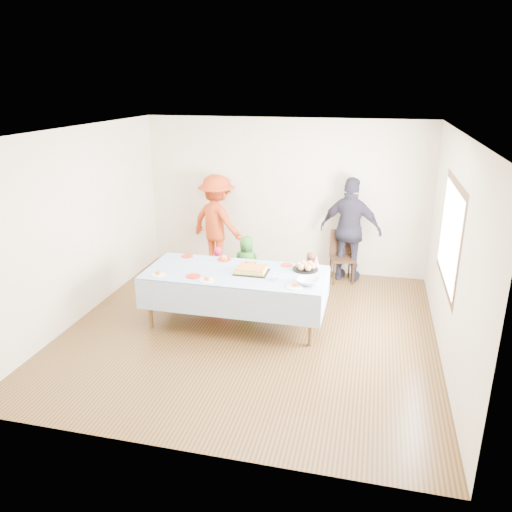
{
  "coord_description": "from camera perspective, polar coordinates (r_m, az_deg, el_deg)",
  "views": [
    {
      "loc": [
        1.52,
        -6.04,
        3.27
      ],
      "look_at": [
        0.01,
        0.3,
        0.98
      ],
      "focal_mm": 35.0,
      "sensor_mm": 36.0,
      "label": 1
    }
  ],
  "objects": [
    {
      "name": "plate_red_far_a",
      "position": [
        7.57,
        -7.86,
        -0.02
      ],
      "size": [
        0.17,
        0.17,
        0.01
      ],
      "primitive_type": "cylinder",
      "color": "red",
      "rests_on": "party_table"
    },
    {
      "name": "party_table",
      "position": [
        6.93,
        -2.35,
        -2.23
      ],
      "size": [
        2.5,
        1.1,
        0.78
      ],
      "color": "#50321B",
      "rests_on": "ground"
    },
    {
      "name": "room_walls",
      "position": [
        6.4,
        -0.19,
        5.77
      ],
      "size": [
        5.04,
        5.04,
        2.72
      ],
      "color": "beige",
      "rests_on": "ground"
    },
    {
      "name": "adult_right",
      "position": [
        8.58,
        10.74,
        2.93
      ],
      "size": [
        1.12,
        0.65,
        1.79
      ],
      "primitive_type": "imported",
      "rotation": [
        0.0,
        0.0,
        2.93
      ],
      "color": "#2D2B3B",
      "rests_on": "ground"
    },
    {
      "name": "toddler_left",
      "position": [
        8.15,
        -4.3,
        -1.49
      ],
      "size": [
        0.32,
        0.27,
        0.76
      ],
      "primitive_type": "imported",
      "rotation": [
        0.0,
        0.0,
        2.79
      ],
      "color": "#E01C4E",
      "rests_on": "ground"
    },
    {
      "name": "plate_red_near",
      "position": [
        6.79,
        -7.17,
        -2.3
      ],
      "size": [
        0.2,
        0.2,
        0.01
      ],
      "primitive_type": "cylinder",
      "color": "red",
      "rests_on": "party_table"
    },
    {
      "name": "plate_red_far_b",
      "position": [
        7.38,
        -3.65,
        -0.38
      ],
      "size": [
        0.2,
        0.2,
        0.01
      ],
      "primitive_type": "cylinder",
      "color": "red",
      "rests_on": "party_table"
    },
    {
      "name": "rolls_tray",
      "position": [
        6.99,
        5.66,
        -1.23
      ],
      "size": [
        0.36,
        0.36,
        0.11
      ],
      "color": "black",
      "rests_on": "party_table"
    },
    {
      "name": "toddler_right",
      "position": [
        7.84,
        6.1,
        -2.29
      ],
      "size": [
        0.47,
        0.42,
        0.79
      ],
      "primitive_type": "imported",
      "rotation": [
        0.0,
        0.0,
        3.52
      ],
      "color": "#B96E56",
      "rests_on": "ground"
    },
    {
      "name": "plate_red_far_c",
      "position": [
        7.2,
        -0.69,
        -0.86
      ],
      "size": [
        0.19,
        0.19,
        0.01
      ],
      "primitive_type": "cylinder",
      "color": "red",
      "rests_on": "party_table"
    },
    {
      "name": "plate_white_right",
      "position": [
        6.42,
        4.39,
        -3.51
      ],
      "size": [
        0.21,
        0.21,
        0.01
      ],
      "primitive_type": "cylinder",
      "color": "white",
      "rests_on": "party_table"
    },
    {
      "name": "punch_bowl",
      "position": [
        6.52,
        5.95,
        -2.91
      ],
      "size": [
        0.29,
        0.29,
        0.07
      ],
      "primitive_type": "imported",
      "color": "silver",
      "rests_on": "party_table"
    },
    {
      "name": "ground",
      "position": [
        7.03,
        -0.62,
        -8.37
      ],
      "size": [
        5.0,
        5.0,
        0.0
      ],
      "primitive_type": "plane",
      "color": "#432B13",
      "rests_on": "ground"
    },
    {
      "name": "plate_white_mid",
      "position": [
        6.63,
        -5.61,
        -2.78
      ],
      "size": [
        0.2,
        0.2,
        0.01
      ],
      "primitive_type": "cylinder",
      "color": "white",
      "rests_on": "party_table"
    },
    {
      "name": "adult_left",
      "position": [
        8.99,
        -4.44,
        3.79
      ],
      "size": [
        1.29,
        1.06,
        1.74
      ],
      "primitive_type": "imported",
      "rotation": [
        0.0,
        0.0,
        2.71
      ],
      "color": "#BF3E17",
      "rests_on": "ground"
    },
    {
      "name": "plate_red_far_d",
      "position": [
        7.15,
        3.52,
        -1.03
      ],
      "size": [
        0.16,
        0.16,
        0.01
      ],
      "primitive_type": "cylinder",
      "color": "red",
      "rests_on": "party_table"
    },
    {
      "name": "plate_white_left",
      "position": [
        6.92,
        -11.11,
        -2.09
      ],
      "size": [
        0.2,
        0.2,
        0.01
      ],
      "primitive_type": "cylinder",
      "color": "white",
      "rests_on": "party_table"
    },
    {
      "name": "fork_pile",
      "position": [
        6.63,
        2.22,
        -2.43
      ],
      "size": [
        0.24,
        0.18,
        0.07
      ],
      "primitive_type": null,
      "color": "white",
      "rests_on": "party_table"
    },
    {
      "name": "dining_chair",
      "position": [
        8.68,
        9.76,
        0.36
      ],
      "size": [
        0.47,
        0.47,
        0.88
      ],
      "rotation": [
        0.0,
        0.0,
        0.27
      ],
      "color": "black",
      "rests_on": "ground"
    },
    {
      "name": "birthday_cake",
      "position": [
        6.86,
        -0.51,
        -1.61
      ],
      "size": [
        0.46,
        0.35,
        0.08
      ],
      "color": "black",
      "rests_on": "party_table"
    },
    {
      "name": "party_hat",
      "position": [
        7.08,
        6.89,
        -0.61
      ],
      "size": [
        0.11,
        0.11,
        0.18
      ],
      "primitive_type": "cone",
      "color": "silver",
      "rests_on": "party_table"
    },
    {
      "name": "toddler_mid",
      "position": [
        8.13,
        -1.07,
        -0.88
      ],
      "size": [
        0.5,
        0.37,
        0.92
      ],
      "primitive_type": "imported",
      "rotation": [
        0.0,
        0.0,
        3.33
      ],
      "color": "#2C7527",
      "rests_on": "ground"
    }
  ]
}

